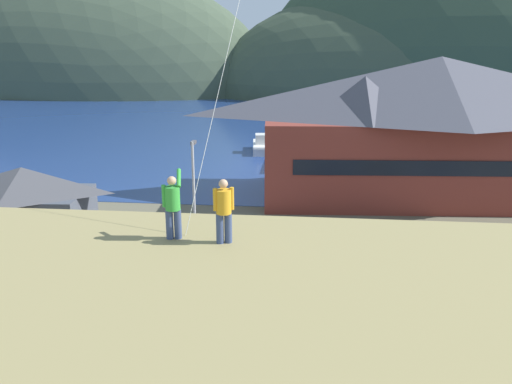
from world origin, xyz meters
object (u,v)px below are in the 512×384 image
object	(u,v)px
moored_boat_wharfside	(261,146)
parked_car_back_row_left	(168,249)
harbor_lodge	(436,125)
parked_car_back_row_right	(363,252)
parked_car_mid_row_center	(274,258)
parking_light_pole	(194,184)
parked_car_lone_by_shed	(128,290)
moored_boat_outer_mooring	(320,151)
storage_shed_waterside	(322,163)
parked_car_corner_spot	(234,298)
person_companion	(224,209)
parked_car_front_row_silver	(467,267)
person_kite_flyer	(173,205)
wharf_dock	(288,155)
parked_car_mid_row_near	(436,323)
storage_shed_near_lot	(26,210)

from	to	relation	value
moored_boat_wharfside	parked_car_back_row_left	bearing A→B (deg)	-94.07
harbor_lodge	parked_car_back_row_right	world-z (taller)	harbor_lodge
parked_car_mid_row_center	parking_light_pole	size ratio (longest dim) A/B	0.70
parked_car_lone_by_shed	moored_boat_outer_mooring	bearing A→B (deg)	74.69
storage_shed_waterside	parked_car_lone_by_shed	size ratio (longest dim) A/B	1.37
parked_car_corner_spot	person_companion	world-z (taller)	person_companion
moored_boat_outer_mooring	parked_car_corner_spot	bearing A→B (deg)	-97.45
parked_car_front_row_silver	parked_car_corner_spot	world-z (taller)	same
person_kite_flyer	parking_light_pole	bearing A→B (deg)	100.96
wharf_dock	parked_car_corner_spot	world-z (taller)	parked_car_corner_spot
parked_car_corner_spot	parked_car_front_row_silver	bearing A→B (deg)	21.34
harbor_lodge	parked_car_mid_row_center	bearing A→B (deg)	-125.84
parked_car_front_row_silver	person_kite_flyer	xyz separation A→B (m)	(-11.80, -12.09, 6.74)
parked_car_mid_row_near	parked_car_mid_row_center	xyz separation A→B (m)	(-6.96, 5.95, 0.00)
moored_boat_wharfside	person_kite_flyer	distance (m)	45.73
parked_car_lone_by_shed	parked_car_back_row_right	size ratio (longest dim) A/B	1.00
moored_boat_wharfside	person_companion	distance (m)	45.97
parked_car_front_row_silver	parked_car_lone_by_shed	world-z (taller)	same
parked_car_corner_spot	parking_light_pole	distance (m)	10.40
parked_car_back_row_left	parked_car_front_row_silver	world-z (taller)	same
storage_shed_waterside	parked_car_mid_row_near	distance (m)	24.05
storage_shed_waterside	parked_car_front_row_silver	bearing A→B (deg)	-69.01
parked_car_mid_row_near	parked_car_front_row_silver	distance (m)	6.39
harbor_lodge	parked_car_mid_row_near	distance (m)	23.08
wharf_dock	parked_car_lone_by_shed	size ratio (longest dim) A/B	3.57
moored_boat_wharfside	parked_car_mid_row_center	xyz separation A→B (m)	(3.65, -32.82, 0.34)
parked_car_mid_row_near	parked_car_lone_by_shed	xyz separation A→B (m)	(-13.40, 1.55, 0.00)
person_companion	parked_car_mid_row_near	bearing A→B (deg)	41.00
parked_car_corner_spot	person_kite_flyer	distance (m)	10.22
storage_shed_waterside	moored_boat_wharfside	world-z (taller)	storage_shed_waterside
storage_shed_waterside	person_companion	world-z (taller)	person_companion
parked_car_front_row_silver	parked_car_back_row_right	bearing A→B (deg)	164.42
harbor_lodge	wharf_dock	xyz separation A→B (m)	(-12.09, 13.95, -5.54)
wharf_dock	parking_light_pole	size ratio (longest dim) A/B	2.47
storage_shed_near_lot	parked_car_front_row_silver	world-z (taller)	storage_shed_near_lot
moored_boat_wharfside	parked_car_back_row_right	distance (m)	32.74
wharf_dock	storage_shed_near_lot	bearing A→B (deg)	-116.29
parked_car_back_row_left	parked_car_front_row_silver	xyz separation A→B (m)	(15.76, -0.83, 0.00)
parked_car_front_row_silver	parked_car_lone_by_shed	xyz separation A→B (m)	(-16.26, -4.16, 0.00)
parked_car_front_row_silver	person_kite_flyer	bearing A→B (deg)	-134.31
moored_boat_wharfside	parked_car_back_row_right	bearing A→B (deg)	-75.13
parked_car_front_row_silver	parked_car_corner_spot	bearing A→B (deg)	-158.66
storage_shed_near_lot	parked_car_back_row_left	size ratio (longest dim) A/B	1.81
parked_car_corner_spot	parked_car_back_row_right	world-z (taller)	same
storage_shed_waterside	moored_boat_outer_mooring	world-z (taller)	storage_shed_waterside
parked_car_mid_row_near	parked_car_back_row_right	world-z (taller)	same
moored_boat_wharfside	person_kite_flyer	xyz separation A→B (m)	(1.67, -45.14, 7.08)
parked_car_front_row_silver	parked_car_mid_row_center	xyz separation A→B (m)	(-9.82, 0.23, 0.00)
harbor_lodge	storage_shed_waterside	distance (m)	9.59
parked_car_back_row_left	parked_car_corner_spot	size ratio (longest dim) A/B	1.00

